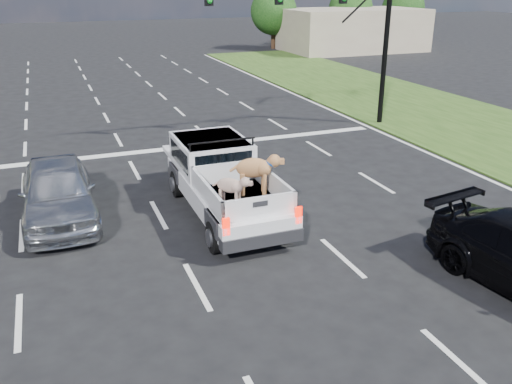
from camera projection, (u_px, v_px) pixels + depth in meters
ground at (273, 271)px, 12.04m from camera, size 160.00×160.00×0.00m
road_markings at (195, 177)px, 17.73m from camera, size 17.75×60.00×0.01m
traffic_signal at (338, 14)px, 21.83m from camera, size 9.11×0.31×7.00m
building_right at (353, 30)px, 48.26m from camera, size 12.00×7.00×3.60m
tree_far_d at (274, 11)px, 49.17m from camera, size 4.20×4.20×5.40m
tree_far_e at (350, 10)px, 51.85m from camera, size 4.20×4.20×5.40m
tree_far_f at (403, 9)px, 53.86m from camera, size 4.20×4.20×5.40m
pickup_truck at (224, 179)px, 14.76m from camera, size 2.20×5.53×2.07m
silver_sedan at (58, 191)px, 14.39m from camera, size 1.87×4.65×1.59m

